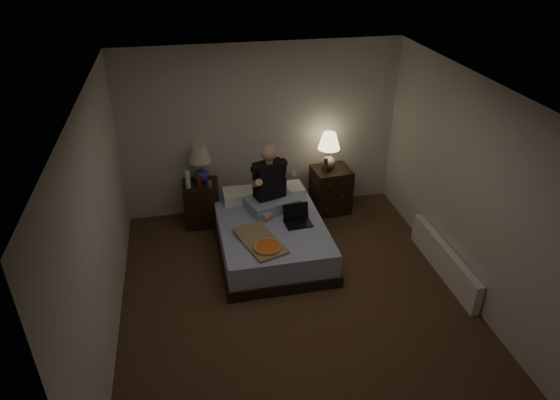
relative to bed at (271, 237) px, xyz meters
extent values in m
cube|color=brown|center=(0.09, -1.02, -0.22)|extent=(4.00, 4.50, 0.00)
cube|color=white|center=(0.09, -1.02, 2.28)|extent=(4.00, 4.50, 0.00)
cube|color=silver|center=(0.09, 1.23, 1.03)|extent=(4.00, 0.00, 2.50)
cube|color=silver|center=(0.09, -3.27, 1.03)|extent=(4.00, 0.00, 2.50)
cube|color=silver|center=(-1.91, -1.02, 1.03)|extent=(0.00, 4.50, 2.50)
cube|color=silver|center=(2.09, -1.02, 1.03)|extent=(0.00, 4.50, 2.50)
cube|color=#5565AB|center=(0.00, 0.00, 0.00)|extent=(1.37, 1.81, 0.45)
cube|color=black|center=(-0.85, 0.92, 0.10)|extent=(0.51, 0.47, 0.65)
cube|color=black|center=(1.08, 0.91, 0.12)|extent=(0.58, 0.53, 0.69)
cylinder|color=white|center=(-1.02, 0.83, 0.55)|extent=(0.07, 0.07, 0.25)
cylinder|color=#A5A6A1|center=(-0.73, 0.77, 0.47)|extent=(0.07, 0.07, 0.10)
cylinder|color=#601D0D|center=(-0.87, 0.82, 0.54)|extent=(0.06, 0.06, 0.23)
cylinder|color=#5D320D|center=(0.96, 0.83, 0.58)|extent=(0.06, 0.06, 0.23)
cube|color=white|center=(2.02, -0.89, -0.02)|extent=(0.10, 1.60, 0.40)
camera|label=1|loc=(-0.98, -5.42, 3.70)|focal=32.00mm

